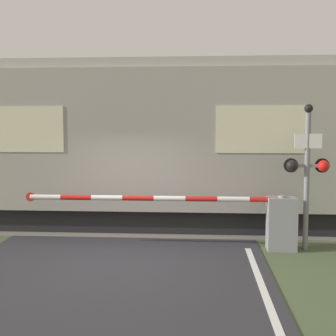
# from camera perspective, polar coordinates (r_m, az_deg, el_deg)

# --- Properties ---
(ground_plane) EXTENTS (80.00, 80.00, 0.00)m
(ground_plane) POSITION_cam_1_polar(r_m,az_deg,el_deg) (9.32, -6.09, -11.13)
(ground_plane) COLOR #475638
(track_bed) EXTENTS (36.00, 3.20, 0.13)m
(track_bed) POSITION_cam_1_polar(r_m,az_deg,el_deg) (12.57, -3.33, -6.76)
(track_bed) COLOR slate
(track_bed) RESTS_ON ground_plane
(train) EXTENTS (20.34, 2.88, 4.21)m
(train) POSITION_cam_1_polar(r_m,az_deg,el_deg) (12.93, -15.08, 2.90)
(train) COLOR black
(train) RESTS_ON ground_plane
(crossing_barrier) EXTENTS (5.81, 0.44, 1.17)m
(crossing_barrier) POSITION_cam_1_polar(r_m,az_deg,el_deg) (10.10, 10.90, -6.09)
(crossing_barrier) COLOR gray
(crossing_barrier) RESTS_ON ground_plane
(signal_post) EXTENTS (0.95, 0.26, 3.06)m
(signal_post) POSITION_cam_1_polar(r_m,az_deg,el_deg) (10.20, 16.61, 0.08)
(signal_post) COLOR gray
(signal_post) RESTS_ON ground_plane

